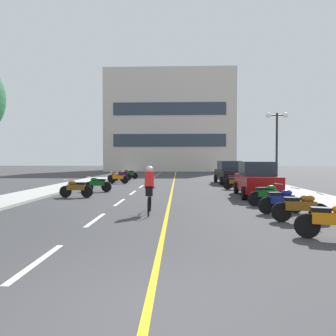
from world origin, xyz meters
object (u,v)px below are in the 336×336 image
Objects in this scene: motorcycle_4 at (76,188)px; motorcycle_9 at (117,176)px; motorcycle_7 at (235,180)px; motorcycle_8 at (118,178)px; motorcycle_2 at (281,200)px; motorcycle_3 at (267,194)px; cyclist_rider at (149,189)px; motorcycle_1 at (301,207)px; motorcycle_10 at (122,175)px; motorcycle_6 at (237,182)px; motorcycle_11 at (129,174)px; street_lamp_mid at (277,132)px; parked_car_near at (256,179)px; parked_car_mid at (229,172)px; motorcycle_12 at (128,173)px; motorcycle_0 at (333,220)px; motorcycle_5 at (97,184)px.

motorcycle_9 is (-0.13, 10.93, 0.00)m from motorcycle_4.
motorcycle_8 is at bearing 163.64° from motorcycle_7.
motorcycle_3 is (0.04, 1.89, 0.00)m from motorcycle_2.
cyclist_rider reaches higher than motorcycle_4.
motorcycle_1 is at bearing -60.06° from motorcycle_8.
motorcycle_10 is at bearing 90.03° from motorcycle_4.
motorcycle_6 is 13.54m from motorcycle_11.
motorcycle_1 is at bearing -104.32° from street_lamp_mid.
motorcycle_1 is at bearing -92.89° from parked_car_near.
street_lamp_mid is 5.37m from parked_car_mid.
motorcycle_11 is (0.32, 14.81, 0.00)m from motorcycle_4.
motorcycle_4 and motorcycle_10 have the same top height.
motorcycle_7 is (0.29, 2.07, 0.00)m from motorcycle_6.
parked_car_near reaches higher than motorcycle_12.
cyclist_rider reaches higher than motorcycle_8.
street_lamp_mid reaches higher than parked_car_near.
parked_car_mid is at bearing 69.58° from cyclist_rider.
motorcycle_3 is (0.01, 5.44, 0.00)m from motorcycle_0.
motorcycle_4 is at bearing 133.38° from cyclist_rider.
motorcycle_7 is at bearing -91.09° from parked_car_mid.
motorcycle_11 is (-8.94, 14.11, -0.44)m from parked_car_near.
motorcycle_4 is at bearing -145.12° from motorcycle_7.
motorcycle_8 is 1.00× the size of motorcycle_10.
motorcycle_4 is 1.00× the size of motorcycle_9.
motorcycle_4 is 2.72m from motorcycle_5.
parked_car_mid reaches higher than motorcycle_7.
motorcycle_9 is 1.81m from motorcycle_10.
motorcycle_7 is 12.23m from motorcycle_11.
parked_car_near reaches higher than motorcycle_8.
motorcycle_1 and motorcycle_10 have the same top height.
motorcycle_10 is at bearing 86.00° from motorcycle_9.
motorcycle_2 is 0.99× the size of motorcycle_5.
motorcycle_2 is 0.99× the size of motorcycle_6.
parked_car_mid is 2.57× the size of motorcycle_0.
motorcycle_0 is at bearing -51.05° from motorcycle_5.
motorcycle_6 is (0.05, 12.22, 0.00)m from motorcycle_0.
motorcycle_4 is at bearing 146.79° from motorcycle_1.
cyclist_rider is (3.84, -19.21, 0.41)m from motorcycle_11.
motorcycle_1 is at bearing -16.83° from cyclist_rider.
motorcycle_10 is (-9.23, 6.31, 0.00)m from motorcycle_7.
parked_car_near reaches higher than motorcycle_6.
parked_car_near is 2.58× the size of motorcycle_0.
motorcycle_9 is (-9.39, 10.23, -0.44)m from parked_car_near.
motorcycle_2 is at bearing -91.91° from motorcycle_7.
parked_car_mid is 13.17m from motorcycle_4.
street_lamp_mid reaches higher than motorcycle_11.
parked_car_near reaches higher than cyclist_rider.
street_lamp_mid is 1.16× the size of parked_car_near.
motorcycle_0 and motorcycle_8 have the same top height.
motorcycle_3 is at bearing -63.52° from motorcycle_11.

